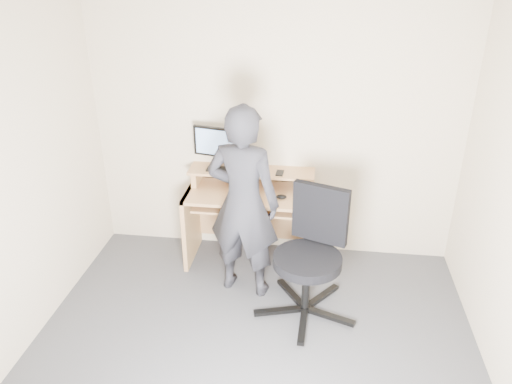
% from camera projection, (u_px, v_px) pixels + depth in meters
% --- Properties ---
extents(ground, '(3.50, 3.50, 0.00)m').
position_uv_depth(ground, '(249.00, 369.00, 3.70)').
color(ground, '#48484C').
rests_on(ground, ground).
extents(back_wall, '(3.50, 0.02, 2.50)m').
position_uv_depth(back_wall, '(275.00, 132.00, 4.71)').
color(back_wall, beige).
rests_on(back_wall, ground).
extents(ceiling, '(3.50, 3.50, 0.02)m').
position_uv_depth(ceiling, '(246.00, 14.00, 2.61)').
color(ceiling, white).
rests_on(ceiling, back_wall).
extents(desk, '(1.20, 0.60, 0.91)m').
position_uv_depth(desk, '(251.00, 207.00, 4.85)').
color(desk, tan).
rests_on(desk, ground).
extents(monitor, '(0.44, 0.13, 0.42)m').
position_uv_depth(monitor, '(216.00, 145.00, 4.65)').
color(monitor, black).
rests_on(monitor, desk).
extents(external_drive, '(0.10, 0.14, 0.20)m').
position_uv_depth(external_drive, '(242.00, 158.00, 4.76)').
color(external_drive, black).
rests_on(external_drive, desk).
extents(travel_mug, '(0.08, 0.08, 0.18)m').
position_uv_depth(travel_mug, '(261.00, 162.00, 4.70)').
color(travel_mug, silver).
rests_on(travel_mug, desk).
extents(smartphone, '(0.07, 0.13, 0.01)m').
position_uv_depth(smartphone, '(280.00, 173.00, 4.68)').
color(smartphone, black).
rests_on(smartphone, desk).
extents(charger, '(0.05, 0.04, 0.03)m').
position_uv_depth(charger, '(220.00, 171.00, 4.70)').
color(charger, black).
rests_on(charger, desk).
extents(headphones, '(0.20, 0.20, 0.06)m').
position_uv_depth(headphones, '(232.00, 165.00, 4.85)').
color(headphones, silver).
rests_on(headphones, desk).
extents(keyboard, '(0.49, 0.35, 0.03)m').
position_uv_depth(keyboard, '(237.00, 204.00, 4.66)').
color(keyboard, black).
rests_on(keyboard, desk).
extents(mouse, '(0.10, 0.06, 0.04)m').
position_uv_depth(mouse, '(281.00, 197.00, 4.55)').
color(mouse, black).
rests_on(mouse, desk).
extents(office_chair, '(0.85, 0.82, 1.07)m').
position_uv_depth(office_chair, '(312.00, 250.00, 4.09)').
color(office_chair, black).
rests_on(office_chair, ground).
extents(person, '(0.70, 0.53, 1.74)m').
position_uv_depth(person, '(243.00, 203.00, 4.22)').
color(person, black).
rests_on(person, ground).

